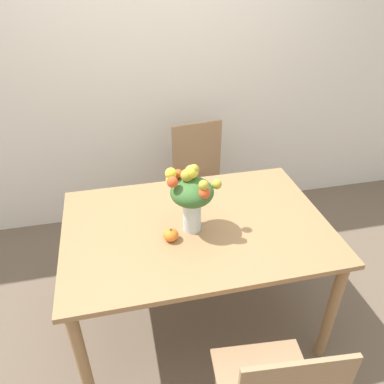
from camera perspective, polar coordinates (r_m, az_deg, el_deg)
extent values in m
plane|color=brown|center=(2.62, 0.52, -18.17)|extent=(12.00, 12.00, 0.00)
cube|color=white|center=(2.98, -5.29, 19.47)|extent=(8.00, 0.06, 2.70)
cube|color=#9E754C|center=(2.09, 0.62, -5.27)|extent=(1.46, 0.98, 0.03)
cylinder|color=#9E754C|center=(2.06, -16.37, -23.48)|extent=(0.06, 0.06, 0.73)
cylinder|color=#9E754C|center=(2.30, 20.46, -16.71)|extent=(0.06, 0.06, 0.73)
cylinder|color=#9E754C|center=(2.65, -16.02, -7.85)|extent=(0.06, 0.06, 0.73)
cylinder|color=#9E754C|center=(2.84, 11.80, -4.05)|extent=(0.06, 0.06, 0.73)
cylinder|color=silver|center=(1.99, 0.00, -3.43)|extent=(0.10, 0.10, 0.19)
cylinder|color=silver|center=(2.02, 0.00, -4.54)|extent=(0.09, 0.09, 0.10)
cylinder|color=#38662D|center=(1.98, 0.56, -2.62)|extent=(0.01, 0.01, 0.24)
cylinder|color=#38662D|center=(1.99, 0.05, -2.36)|extent=(0.00, 0.00, 0.24)
cylinder|color=#38662D|center=(1.98, -0.53, -2.56)|extent=(0.01, 0.00, 0.24)
cylinder|color=#38662D|center=(1.96, -0.38, -2.95)|extent=(0.01, 0.01, 0.24)
cylinder|color=#38662D|center=(1.96, 0.30, -2.99)|extent=(0.00, 0.01, 0.24)
ellipsoid|color=#38662D|center=(1.91, 0.00, 0.00)|extent=(0.23, 0.23, 0.14)
sphere|color=#D64C23|center=(1.94, -2.12, 2.71)|extent=(0.05, 0.05, 0.05)
sphere|color=#AD9E33|center=(1.90, 0.31, 3.46)|extent=(0.05, 0.05, 0.05)
sphere|color=yellow|center=(1.90, -3.24, 2.84)|extent=(0.06, 0.06, 0.06)
sphere|color=#AD9E33|center=(1.86, 0.28, 3.46)|extent=(0.05, 0.05, 0.05)
sphere|color=yellow|center=(1.95, -3.13, 1.84)|extent=(0.06, 0.06, 0.06)
sphere|color=#AD9E33|center=(1.92, 3.81, 1.18)|extent=(0.05, 0.05, 0.05)
sphere|color=#AD9E33|center=(1.82, 1.80, 1.04)|extent=(0.05, 0.05, 0.05)
sphere|color=#D64C23|center=(1.83, 1.88, -0.17)|extent=(0.06, 0.06, 0.06)
sphere|color=#D64C23|center=(1.83, -3.00, 1.52)|extent=(0.06, 0.06, 0.06)
sphere|color=yellow|center=(1.86, -0.05, 3.10)|extent=(0.07, 0.07, 0.07)
sphere|color=#AD9E33|center=(1.87, -0.76, 2.54)|extent=(0.07, 0.07, 0.07)
ellipsoid|color=orange|center=(1.96, -3.24, -6.53)|extent=(0.08, 0.08, 0.06)
cylinder|color=brown|center=(1.94, -3.27, -5.75)|extent=(0.01, 0.01, 0.01)
cube|color=#9E7A56|center=(2.91, 2.12, -0.19)|extent=(0.47, 0.47, 0.02)
cylinder|color=#9E7A56|center=(2.87, 0.12, -6.46)|extent=(0.04, 0.04, 0.44)
cylinder|color=#9E7A56|center=(2.97, 6.31, -4.99)|extent=(0.04, 0.04, 0.44)
cylinder|color=#9E7A56|center=(3.12, -2.03, -2.71)|extent=(0.04, 0.04, 0.44)
cylinder|color=#9E7A56|center=(3.22, 3.73, -1.50)|extent=(0.04, 0.04, 0.44)
cube|color=#9E7A56|center=(2.94, 0.76, 6.02)|extent=(0.40, 0.07, 0.49)
cylinder|color=#9E7A56|center=(2.17, 13.82, -25.58)|extent=(0.04, 0.04, 0.44)
cylinder|color=#9E7A56|center=(2.10, 4.01, -27.22)|extent=(0.04, 0.04, 0.44)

